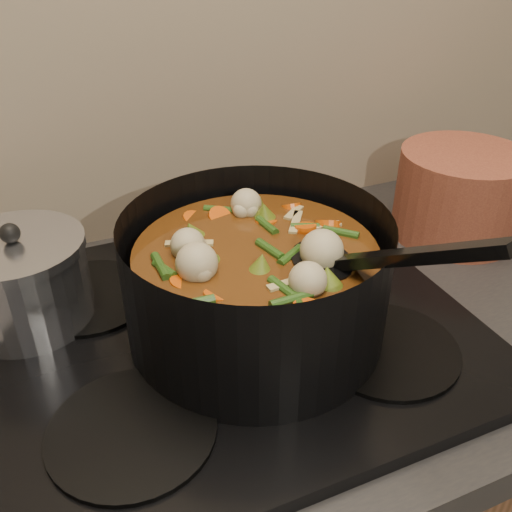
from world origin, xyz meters
name	(u,v)px	position (x,y,z in m)	size (l,w,h in m)	color
stovetop	(229,328)	(0.00, 1.93, 0.92)	(0.62, 0.54, 0.03)	black
stockpot	(257,282)	(0.03, 1.90, 1.01)	(0.35, 0.43, 0.24)	black
saucepan	(22,281)	(-0.24, 2.05, 0.99)	(0.17, 0.17, 0.14)	silver
terracotta_crock	(459,194)	(0.46, 2.03, 0.98)	(0.21, 0.21, 0.15)	#9C5033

